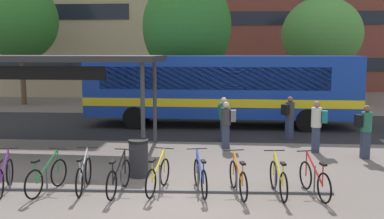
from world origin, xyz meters
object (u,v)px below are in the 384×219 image
(commuter_teal_pack_1, at_px, (317,123))
(commuter_teal_pack_4, at_px, (223,116))
(parked_bicycle_silver_2, at_px, (84,175))
(parked_bicycle_yellow_7, at_px, (278,180))
(parked_bicycle_black_3, at_px, (119,178))
(street_tree_0, at_px, (322,34))
(parked_bicycle_red_8, at_px, (315,180))
(commuter_black_pack_2, at_px, (365,128))
(trash_bin, at_px, (139,158))
(parked_bicycle_purple_0, at_px, (5,177))
(parked_bicycle_orange_6, at_px, (238,179))
(parked_bicycle_green_1, at_px, (47,177))
(parked_bicycle_blue_5, at_px, (200,177))
(street_tree_2, at_px, (20,21))
(parked_bicycle_yellow_4, at_px, (158,176))
(street_tree_1, at_px, (187,27))
(commuter_grey_pack_5, at_px, (227,122))
(commuter_black_pack_3, at_px, (289,115))
(transit_shelter, at_px, (57,61))
(city_bus, at_px, (222,87))

(commuter_teal_pack_1, height_order, commuter_teal_pack_4, commuter_teal_pack_1)
(parked_bicycle_silver_2, bearing_deg, parked_bicycle_yellow_7, -95.95)
(parked_bicycle_black_3, height_order, street_tree_0, street_tree_0)
(parked_bicycle_red_8, xyz_separation_m, commuter_black_pack_2, (2.33, 3.75, 0.61))
(trash_bin, bearing_deg, parked_bicycle_yellow_7, -19.56)
(parked_bicycle_purple_0, bearing_deg, parked_bicycle_silver_2, -97.40)
(parked_bicycle_yellow_7, bearing_deg, parked_bicycle_orange_6, 85.13)
(parked_bicycle_green_1, xyz_separation_m, commuter_teal_pack_1, (7.44, 4.69, 0.63))
(parked_bicycle_blue_5, relative_size, trash_bin, 1.64)
(parked_bicycle_black_3, relative_size, street_tree_2, 0.22)
(parked_bicycle_yellow_7, distance_m, street_tree_0, 19.52)
(parked_bicycle_yellow_4, bearing_deg, parked_bicycle_orange_6, -81.70)
(street_tree_0, xyz_separation_m, street_tree_1, (-8.26, -4.61, 0.25))
(parked_bicycle_blue_5, bearing_deg, commuter_grey_pack_5, -21.09)
(parked_bicycle_green_1, distance_m, parked_bicycle_blue_5, 3.74)
(commuter_black_pack_3, distance_m, street_tree_0, 12.88)
(commuter_black_pack_2, bearing_deg, street_tree_1, 119.27)
(commuter_grey_pack_5, distance_m, street_tree_2, 17.81)
(parked_bicycle_black_3, height_order, parked_bicycle_yellow_4, same)
(street_tree_1, bearing_deg, parked_bicycle_black_3, -92.13)
(parked_bicycle_red_8, bearing_deg, parked_bicycle_green_1, 78.66)
(street_tree_1, relative_size, street_tree_2, 0.97)
(parked_bicycle_silver_2, height_order, trash_bin, trash_bin)
(parked_bicycle_silver_2, xyz_separation_m, transit_shelter, (-2.40, 4.76, 2.68))
(parked_bicycle_yellow_4, height_order, parked_bicycle_yellow_7, same)
(parked_bicycle_yellow_4, relative_size, commuter_teal_pack_1, 0.97)
(parked_bicycle_blue_5, relative_size, commuter_black_pack_3, 1.01)
(city_bus, xyz_separation_m, parked_bicycle_silver_2, (-3.36, -9.50, -1.39))
(commuter_black_pack_3, relative_size, street_tree_0, 0.25)
(city_bus, distance_m, street_tree_2, 14.84)
(commuter_grey_pack_5, relative_size, street_tree_2, 0.21)
(commuter_black_pack_2, bearing_deg, parked_bicycle_purple_0, -161.41)
(parked_bicycle_yellow_4, distance_m, parked_bicycle_blue_5, 1.04)
(city_bus, height_order, parked_bicycle_green_1, city_bus)
(city_bus, height_order, commuter_teal_pack_1, city_bus)
(city_bus, distance_m, parked_bicycle_green_1, 10.66)
(commuter_black_pack_2, bearing_deg, parked_bicycle_red_8, -125.37)
(commuter_grey_pack_5, distance_m, street_tree_0, 15.25)
(transit_shelter, relative_size, street_tree_0, 1.08)
(transit_shelter, height_order, street_tree_0, street_tree_0)
(commuter_black_pack_3, distance_m, street_tree_2, 18.66)
(city_bus, xyz_separation_m, parked_bicycle_green_1, (-4.22, -9.69, -1.39))
(street_tree_2, bearing_deg, commuter_black_pack_3, -33.13)
(commuter_teal_pack_1, distance_m, commuter_teal_pack_4, 3.62)
(parked_bicycle_yellow_7, relative_size, commuter_black_pack_2, 1.00)
(commuter_black_pack_3, bearing_deg, parked_bicycle_green_1, -174.55)
(street_tree_0, bearing_deg, parked_bicycle_blue_5, -110.36)
(parked_bicycle_purple_0, height_order, parked_bicycle_silver_2, same)
(parked_bicycle_black_3, relative_size, parked_bicycle_yellow_7, 1.00)
(parked_bicycle_green_1, relative_size, commuter_grey_pack_5, 1.02)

